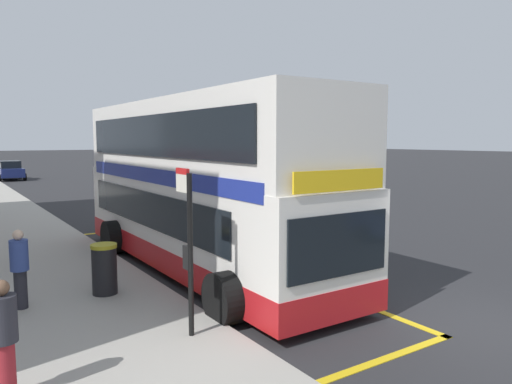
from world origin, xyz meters
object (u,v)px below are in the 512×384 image
Objects in this scene: parked_car_maroon_kerbside at (149,182)px; pedestrian_waiting_near_sign at (20,266)px; bus_stop_sign at (188,239)px; litter_bin at (104,269)px; double_decker_bus at (198,191)px; parked_car_navy_ahead at (10,171)px; pedestrian_further_back at (4,336)px.

parked_car_maroon_kerbside is 20.65m from pedestrian_waiting_near_sign.
bus_stop_sign is 3.18m from litter_bin.
pedestrian_waiting_near_sign is (-4.46, -1.19, -1.09)m from double_decker_bus.
parked_car_navy_ahead is 3.91× the size of litter_bin.
double_decker_bus reaches higher than parked_car_navy_ahead.
litter_bin is (-2.37, -35.44, -0.12)m from parked_car_navy_ahead.
pedestrian_further_back is 1.44× the size of litter_bin.
double_decker_bus is 3.37m from litter_bin.
bus_stop_sign reaches higher than parked_car_navy_ahead.
parked_car_maroon_kerbside is 24.11m from pedestrian_further_back.
bus_stop_sign is 1.81× the size of pedestrian_further_back.
bus_stop_sign reaches higher than pedestrian_further_back.
parked_car_maroon_kerbside is (5.22, 17.05, -1.26)m from double_decker_bus.
parked_car_navy_ahead reaches higher than litter_bin.
bus_stop_sign is at bearing -91.28° from parked_car_navy_ahead.
parked_car_maroon_kerbside is at bearing 62.05° from pedestrian_waiting_near_sign.
bus_stop_sign is 0.66× the size of parked_car_navy_ahead.
bus_stop_sign reaches higher than pedestrian_waiting_near_sign.
parked_car_navy_ahead is 2.71× the size of pedestrian_waiting_near_sign.
double_decker_bus is 34.28m from parked_car_navy_ahead.
bus_stop_sign is 1.80× the size of pedestrian_waiting_near_sign.
parked_car_navy_ahead is (-0.47, 34.25, -1.26)m from double_decker_bus.
parked_car_maroon_kerbside is 18.12m from parked_car_navy_ahead.
parked_car_navy_ahead is 35.67m from pedestrian_waiting_near_sign.
parked_car_navy_ahead is at bearing 86.18° from litter_bin.
litter_bin is at bearing -92.41° from parked_car_navy_ahead.
double_decker_bus is at bearing -87.80° from parked_car_navy_ahead.
bus_stop_sign is 3.01m from pedestrian_further_back.
parked_car_navy_ahead is (1.81, 38.38, -0.97)m from bus_stop_sign.
bus_stop_sign is 2.60× the size of litter_bin.
parked_car_maroon_kerbside is 1.00× the size of parked_car_navy_ahead.
double_decker_bus reaches higher than bus_stop_sign.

